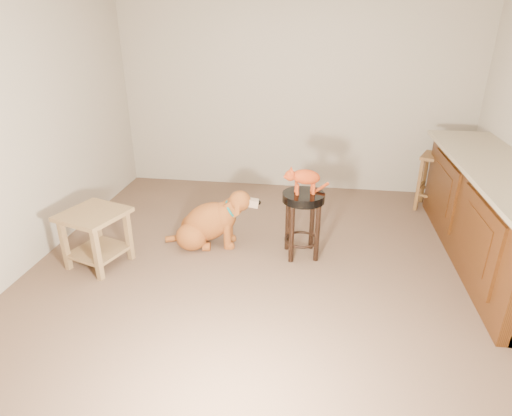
% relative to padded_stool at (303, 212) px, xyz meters
% --- Properties ---
extents(floor, '(4.50, 4.00, 0.01)m').
position_rel_padded_stool_xyz_m(floor, '(-0.22, -0.14, -0.46)').
color(floor, brown).
rests_on(floor, ground).
extents(room_shell, '(4.54, 4.04, 2.62)m').
position_rel_padded_stool_xyz_m(room_shell, '(-0.22, -0.14, 1.22)').
color(room_shell, '#A69985').
rests_on(room_shell, ground).
extents(cabinet_run, '(0.70, 2.56, 0.94)m').
position_rel_padded_stool_xyz_m(cabinet_run, '(1.72, 0.16, -0.02)').
color(cabinet_run, '#41210B').
rests_on(cabinet_run, ground).
extents(padded_stool, '(0.40, 0.40, 0.65)m').
position_rel_padded_stool_xyz_m(padded_stool, '(0.00, 0.00, 0.00)').
color(padded_stool, black).
rests_on(padded_stool, ground).
extents(wood_stool, '(0.47, 0.47, 0.66)m').
position_rel_padded_stool_xyz_m(wood_stool, '(1.50, 1.34, -0.11)').
color(wood_stool, brown).
rests_on(wood_stool, ground).
extents(side_table, '(0.65, 0.65, 0.53)m').
position_rel_padded_stool_xyz_m(side_table, '(-1.86, -0.45, -0.11)').
color(side_table, brown).
rests_on(side_table, ground).
extents(golden_retriever, '(1.00, 0.51, 0.63)m').
position_rel_padded_stool_xyz_m(golden_retriever, '(-0.94, 0.08, -0.22)').
color(golden_retriever, brown).
rests_on(golden_retriever, ground).
extents(tabby_kitten, '(0.42, 0.24, 0.28)m').
position_rel_padded_stool_xyz_m(tabby_kitten, '(-0.01, -0.00, 0.34)').
color(tabby_kitten, '#922E0E').
rests_on(tabby_kitten, padded_stool).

